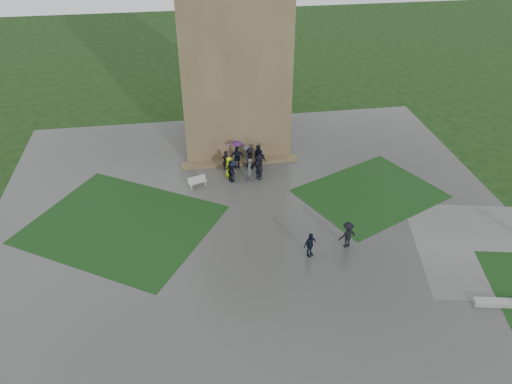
{
  "coord_description": "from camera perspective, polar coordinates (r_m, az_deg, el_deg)",
  "views": [
    {
      "loc": [
        -3.84,
        -22.61,
        19.36
      ],
      "look_at": [
        0.33,
        4.65,
        1.2
      ],
      "focal_mm": 35.0,
      "sensor_mm": 36.0,
      "label": 1
    }
  ],
  "objects": [
    {
      "name": "tower",
      "position": [
        39.2,
        -2.91,
        18.0
      ],
      "size": [
        8.0,
        8.0,
        18.0
      ],
      "primitive_type": "cube",
      "color": "brown",
      "rests_on": "ground"
    },
    {
      "name": "lawn_inset_right",
      "position": [
        35.89,
        12.92,
        -0.18
      ],
      "size": [
        11.12,
        10.15,
        0.01
      ],
      "primitive_type": "cube",
      "rotation": [
        0.0,
        0.0,
        0.44
      ],
      "color": "black",
      "rests_on": "plaza"
    },
    {
      "name": "ground",
      "position": [
        30.01,
        0.72,
        -6.81
      ],
      "size": [
        120.0,
        120.0,
        0.0
      ],
      "primitive_type": "plane",
      "color": "black"
    },
    {
      "name": "visitor_cluster",
      "position": [
        36.8,
        -1.42,
        3.67
      ],
      "size": [
        3.48,
        3.24,
        2.72
      ],
      "color": "black",
      "rests_on": "plaza"
    },
    {
      "name": "pedestrian_mid",
      "position": [
        29.38,
        6.19,
        -5.99
      ],
      "size": [
        1.07,
        0.91,
        1.59
      ],
      "primitive_type": "imported",
      "rotation": [
        0.0,
        0.0,
        0.5
      ],
      "color": "black",
      "rests_on": "plaza"
    },
    {
      "name": "tower_plinth",
      "position": [
        38.56,
        -1.83,
        3.44
      ],
      "size": [
        9.0,
        0.8,
        0.22
      ],
      "primitive_type": "cube",
      "color": "brown",
      "rests_on": "plaza"
    },
    {
      "name": "pedestrian_near",
      "position": [
        30.32,
        10.42,
        -4.81
      ],
      "size": [
        1.24,
        0.86,
        1.74
      ],
      "primitive_type": "imported",
      "rotation": [
        0.0,
        0.0,
        3.41
      ],
      "color": "black",
      "rests_on": "plaza"
    },
    {
      "name": "plaza",
      "position": [
        31.54,
        0.14,
        -4.47
      ],
      "size": [
        34.0,
        34.0,
        0.02
      ],
      "primitive_type": "cube",
      "color": "#393936",
      "rests_on": "ground"
    },
    {
      "name": "bench",
      "position": [
        35.84,
        -6.73,
        1.21
      ],
      "size": [
        1.39,
        0.83,
        0.77
      ],
      "rotation": [
        0.0,
        0.0,
        0.34
      ],
      "color": "#A7A7A3",
      "rests_on": "plaza"
    },
    {
      "name": "lawn_inset_left",
      "position": [
        33.22,
        -15.09,
        -3.57
      ],
      "size": [
        14.1,
        13.46,
        0.01
      ],
      "primitive_type": "cube",
      "rotation": [
        0.0,
        0.0,
        -0.56
      ],
      "color": "black",
      "rests_on": "plaza"
    }
  ]
}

